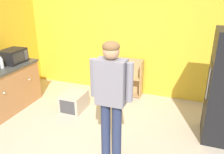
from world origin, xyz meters
TOP-DOWN VIEW (x-y plane):
  - ground_plane at (0.00, 0.00)m, footprint 12.00×12.00m
  - back_wall at (0.00, 2.33)m, footprint 5.20×0.06m
  - bookshelf at (-0.23, 2.14)m, footprint 0.80×0.28m
  - standing_person at (0.30, -0.06)m, footprint 0.57×0.22m
  - pet_carrier at (-0.92, 1.08)m, footprint 0.42×0.55m
  - microwave at (-2.19, 0.97)m, footprint 0.37×0.48m
  - clear_bottle at (-2.16, 0.62)m, footprint 0.07×0.07m

SIDE VIEW (x-z plane):
  - ground_plane at x=0.00m, z-range 0.00..0.00m
  - pet_carrier at x=-0.92m, z-range 0.00..0.36m
  - bookshelf at x=-0.23m, z-range -0.06..0.79m
  - clear_bottle at x=-2.16m, z-range 0.88..1.12m
  - microwave at x=-2.19m, z-range 0.90..1.18m
  - standing_person at x=0.30m, z-range 0.18..1.92m
  - back_wall at x=0.00m, z-range 0.00..2.70m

